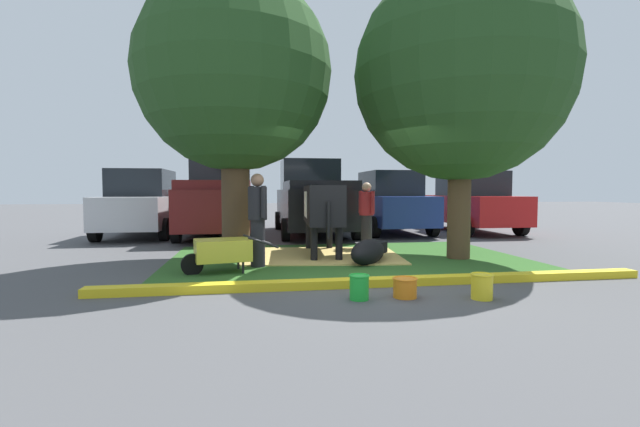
{
  "coord_description": "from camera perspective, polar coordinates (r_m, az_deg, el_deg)",
  "views": [
    {
      "loc": [
        -1.72,
        -6.55,
        1.41
      ],
      "look_at": [
        -0.25,
        2.59,
        0.9
      ],
      "focal_mm": 24.04,
      "sensor_mm": 36.0,
      "label": 1
    }
  ],
  "objects": [
    {
      "name": "wheelbarrow",
      "position": [
        7.42,
        -13.01,
        -4.85
      ],
      "size": [
        1.62,
        0.81,
        0.63
      ],
      "color": "gold",
      "rests_on": "ground"
    },
    {
      "name": "person_handler",
      "position": [
        10.25,
        6.21,
        0.01
      ],
      "size": [
        0.34,
        0.49,
        1.59
      ],
      "color": "black",
      "rests_on": "ground"
    },
    {
      "name": "cow_holstein",
      "position": [
        9.28,
        0.27,
        1.15
      ],
      "size": [
        0.86,
        3.14,
        1.54
      ],
      "color": "black",
      "rests_on": "ground"
    },
    {
      "name": "sedan_red",
      "position": [
        15.31,
        19.45,
        1.37
      ],
      "size": [
        2.05,
        4.41,
        2.02
      ],
      "color": "red",
      "rests_on": "ground"
    },
    {
      "name": "shade_tree_left",
      "position": [
        8.87,
        -11.34,
        17.64
      ],
      "size": [
        3.78,
        3.78,
        5.56
      ],
      "color": "#4C3823",
      "rests_on": "ground"
    },
    {
      "name": "ground_plane",
      "position": [
        6.92,
        5.55,
        -8.62
      ],
      "size": [
        80.0,
        80.0,
        0.0
      ],
      "primitive_type": "plane",
      "color": "#4C4C4F"
    },
    {
      "name": "sedan_silver",
      "position": [
        14.17,
        -22.5,
        1.19
      ],
      "size": [
        2.05,
        4.41,
        2.02
      ],
      "color": "silver",
      "rests_on": "ground"
    },
    {
      "name": "pickup_truck_black",
      "position": [
        13.7,
        -0.99,
        1.91
      ],
      "size": [
        2.25,
        5.41,
        2.42
      ],
      "color": "black",
      "rests_on": "ground"
    },
    {
      "name": "grass_island",
      "position": [
        8.79,
        3.73,
        -6.02
      ],
      "size": [
        7.11,
        4.62,
        0.02
      ],
      "primitive_type": "cube",
      "color": "#2D5B23",
      "rests_on": "ground"
    },
    {
      "name": "bucket_green",
      "position": [
        5.6,
        5.24,
        -9.67
      ],
      "size": [
        0.27,
        0.27,
        0.32
      ],
      "color": "green",
      "rests_on": "ground"
    },
    {
      "name": "curb_yellow",
      "position": [
        6.44,
        8.66,
        -8.97
      ],
      "size": [
        8.31,
        0.24,
        0.12
      ],
      "primitive_type": "cube",
      "color": "yellow",
      "rests_on": "ground"
    },
    {
      "name": "shade_tree_right",
      "position": [
        9.43,
        18.31,
        17.15
      ],
      "size": [
        4.28,
        4.28,
        5.87
      ],
      "color": "#4C3823",
      "rests_on": "ground"
    },
    {
      "name": "sedan_blue",
      "position": [
        14.33,
        9.21,
        1.41
      ],
      "size": [
        2.05,
        4.41,
        2.02
      ],
      "color": "navy",
      "rests_on": "ground"
    },
    {
      "name": "pickup_truck_maroon",
      "position": [
        13.65,
        -13.18,
        1.82
      ],
      "size": [
        2.25,
        5.41,
        2.42
      ],
      "color": "maroon",
      "rests_on": "ground"
    },
    {
      "name": "bucket_yellow",
      "position": [
        5.98,
        20.76,
        -8.99
      ],
      "size": [
        0.29,
        0.29,
        0.33
      ],
      "color": "yellow",
      "rests_on": "ground"
    },
    {
      "name": "hay_bedding",
      "position": [
        9.07,
        0.3,
        -5.63
      ],
      "size": [
        3.46,
        2.76,
        0.04
      ],
      "primitive_type": "cube",
      "rotation": [
        0.0,
        0.0,
        -0.12
      ],
      "color": "tan",
      "rests_on": "ground"
    },
    {
      "name": "person_visitor_near",
      "position": [
        7.81,
        -8.31,
        -0.47
      ],
      "size": [
        0.34,
        0.48,
        1.7
      ],
      "color": "black",
      "rests_on": "ground"
    },
    {
      "name": "calf_lying",
      "position": [
        8.17,
        6.49,
        -5.1
      ],
      "size": [
        1.08,
        1.21,
        0.48
      ],
      "color": "black",
      "rests_on": "ground"
    },
    {
      "name": "bucket_orange",
      "position": [
        5.8,
        11.24,
        -9.58
      ],
      "size": [
        0.33,
        0.33,
        0.26
      ],
      "color": "orange",
      "rests_on": "ground"
    }
  ]
}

